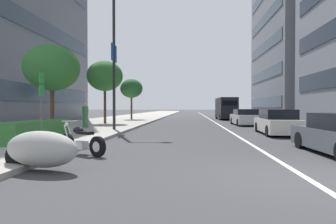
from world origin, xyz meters
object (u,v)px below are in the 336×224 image
object	(u,v)px
street_tree_by_lamp_post	(131,89)
pedestrian_on_plaza	(85,115)
street_lamp_with_banners	(118,46)
street_tree_mid_sidewalk	(52,68)
parking_sign_by_curb	(41,99)
motorcycle_under_tarp	(41,149)
car_following_behind	(245,118)
delivery_van_ahead	(226,108)
car_mid_block_traffic	(277,123)
street_tree_far_plaza	(105,76)
motorcycle_by_sign_pole	(81,142)

from	to	relation	value
street_tree_by_lamp_post	pedestrian_on_plaza	distance (m)	14.16
street_lamp_with_banners	pedestrian_on_plaza	bearing A→B (deg)	61.73
street_tree_mid_sidewalk	parking_sign_by_curb	bearing A→B (deg)	-156.87
street_tree_by_lamp_post	pedestrian_on_plaza	bearing A→B (deg)	178.47
pedestrian_on_plaza	parking_sign_by_curb	bearing A→B (deg)	-128.31
motorcycle_under_tarp	street_tree_by_lamp_post	world-z (taller)	street_tree_by_lamp_post
car_following_behind	delivery_van_ahead	xyz separation A→B (m)	(11.49, 0.22, 0.82)
car_following_behind	street_lamp_with_banners	xyz separation A→B (m)	(-7.22, 9.44, 4.88)
pedestrian_on_plaza	street_tree_mid_sidewalk	bearing A→B (deg)	-141.26
car_mid_block_traffic	street_lamp_with_banners	world-z (taller)	street_lamp_with_banners
street_tree_far_plaza	car_mid_block_traffic	bearing A→B (deg)	-122.01
car_following_behind	parking_sign_by_curb	xyz separation A→B (m)	(-15.33, 10.12, 1.18)
motorcycle_under_tarp	car_following_behind	distance (m)	20.37
street_lamp_with_banners	motorcycle_under_tarp	bearing A→B (deg)	-174.63
motorcycle_by_sign_pole	pedestrian_on_plaza	world-z (taller)	pedestrian_on_plaza
car_mid_block_traffic	car_following_behind	xyz separation A→B (m)	(8.46, 0.20, -0.01)
car_mid_block_traffic	pedestrian_on_plaza	bearing A→B (deg)	80.25
delivery_van_ahead	street_tree_far_plaza	bearing A→B (deg)	133.15
car_following_behind	pedestrian_on_plaza	distance (m)	13.46
pedestrian_on_plaza	car_following_behind	bearing A→B (deg)	-25.06
street_lamp_with_banners	street_tree_far_plaza	world-z (taller)	street_lamp_with_banners
car_mid_block_traffic	parking_sign_by_curb	world-z (taller)	parking_sign_by_curb
delivery_van_ahead	street_tree_mid_sidewalk	distance (m)	25.05
car_following_behind	car_mid_block_traffic	bearing A→B (deg)	179.46
street_tree_mid_sidewalk	street_tree_by_lamp_post	size ratio (longest dim) A/B	1.00
motorcycle_under_tarp	car_following_behind	size ratio (longest dim) A/B	0.48
delivery_van_ahead	street_tree_by_lamp_post	world-z (taller)	street_tree_by_lamp_post
delivery_van_ahead	parking_sign_by_curb	xyz separation A→B (m)	(-26.83, 9.90, 0.36)
car_following_behind	street_tree_mid_sidewalk	size ratio (longest dim) A/B	0.92
motorcycle_by_sign_pole	pedestrian_on_plaza	distance (m)	11.05
motorcycle_by_sign_pole	pedestrian_on_plaza	size ratio (longest dim) A/B	1.15
car_mid_block_traffic	parking_sign_by_curb	bearing A→B (deg)	126.26
motorcycle_by_sign_pole	street_lamp_with_banners	xyz separation A→B (m)	(8.88, 1.10, 5.12)
motorcycle_under_tarp	street_tree_mid_sidewalk	world-z (taller)	street_tree_mid_sidewalk
street_tree_mid_sidewalk	car_mid_block_traffic	bearing A→B (deg)	-81.27
motorcycle_by_sign_pole	car_mid_block_traffic	xyz separation A→B (m)	(7.64, -8.54, 0.26)
motorcycle_under_tarp	street_tree_far_plaza	world-z (taller)	street_tree_far_plaza
motorcycle_under_tarp	motorcycle_by_sign_pole	bearing A→B (deg)	-76.87
street_tree_mid_sidewalk	pedestrian_on_plaza	bearing A→B (deg)	-0.88
motorcycle_by_sign_pole	street_tree_by_lamp_post	bearing A→B (deg)	-50.55
delivery_van_ahead	car_following_behind	bearing A→B (deg)	179.18
street_tree_far_plaza	pedestrian_on_plaza	distance (m)	6.10
motorcycle_under_tarp	street_tree_by_lamp_post	bearing A→B (deg)	-68.89
car_mid_block_traffic	street_tree_far_plaza	bearing A→B (deg)	60.59
car_mid_block_traffic	pedestrian_on_plaza	xyz separation A→B (m)	(2.71, 12.37, 0.34)
parking_sign_by_curb	car_following_behind	bearing A→B (deg)	-33.42
delivery_van_ahead	street_tree_far_plaza	xyz separation A→B (m)	(-12.13, 12.11, 2.85)
motorcycle_under_tarp	street_tree_by_lamp_post	size ratio (longest dim) A/B	0.45
car_following_behind	street_lamp_with_banners	distance (m)	12.85
motorcycle_by_sign_pole	street_tree_far_plaza	bearing A→B (deg)	-44.22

